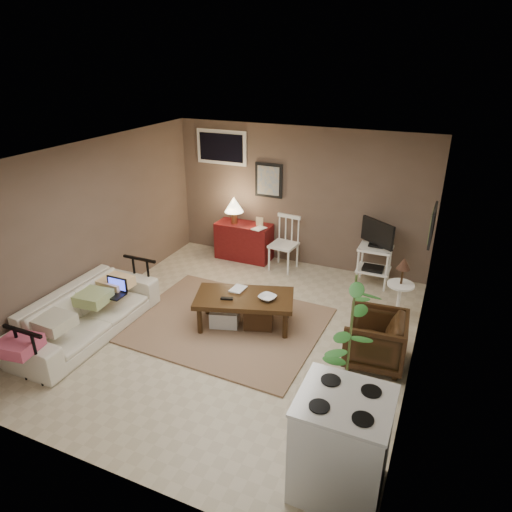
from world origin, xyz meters
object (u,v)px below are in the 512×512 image
at_px(armchair, 375,337).
at_px(sofa, 85,307).
at_px(stove, 341,445).
at_px(red_console, 243,238).
at_px(potted_plant, 350,339).
at_px(tv_stand, 375,252).
at_px(spindle_chair, 284,245).
at_px(side_table, 401,283).
at_px(coffee_table, 244,309).

bearing_deg(armchair, sofa, -80.40).
bearing_deg(sofa, armchair, -75.89).
bearing_deg(stove, red_console, 124.65).
xyz_separation_m(armchair, stove, (0.05, -1.91, 0.13)).
distance_m(red_console, stove, 4.95).
distance_m(sofa, potted_plant, 3.50).
bearing_deg(potted_plant, red_console, 130.67).
bearing_deg(tv_stand, spindle_chair, -179.55).
height_order(spindle_chair, potted_plant, potted_plant).
bearing_deg(stove, potted_plant, 100.54).
height_order(spindle_chair, armchair, spindle_chair).
distance_m(tv_stand, armchair, 2.12).
xyz_separation_m(side_table, armchair, (-0.13, -1.08, -0.25)).
distance_m(armchair, stove, 1.91).
xyz_separation_m(tv_stand, side_table, (0.52, -0.99, 0.02)).
relative_size(tv_stand, stove, 1.11).
xyz_separation_m(side_table, stove, (-0.08, -2.98, -0.11)).
bearing_deg(potted_plant, side_table, 82.16).
distance_m(coffee_table, armchair, 1.78).
height_order(red_console, potted_plant, potted_plant).
distance_m(coffee_table, sofa, 2.09).
height_order(sofa, side_table, side_table).
bearing_deg(spindle_chair, coffee_table, -85.62).
xyz_separation_m(spindle_chair, armchair, (1.93, -2.05, -0.08)).
xyz_separation_m(tv_stand, potted_plant, (0.25, -2.96, 0.27)).
height_order(sofa, spindle_chair, spindle_chair).
bearing_deg(armchair, side_table, 168.59).
relative_size(coffee_table, tv_stand, 1.33).
bearing_deg(potted_plant, tv_stand, 94.90).
bearing_deg(sofa, coffee_table, -61.51).
height_order(red_console, tv_stand, red_console).
relative_size(sofa, stove, 2.16).
relative_size(potted_plant, stove, 1.62).
bearing_deg(spindle_chair, armchair, -46.77).
relative_size(coffee_table, side_table, 1.50).
bearing_deg(potted_plant, stove, -79.46).
bearing_deg(tv_stand, potted_plant, -85.10).
xyz_separation_m(tv_stand, armchair, (0.39, -2.07, -0.22)).
height_order(sofa, armchair, sofa).
bearing_deg(coffee_table, armchair, -2.79).
distance_m(side_table, stove, 2.99).
height_order(coffee_table, potted_plant, potted_plant).
bearing_deg(red_console, armchair, -38.08).
height_order(sofa, tv_stand, tv_stand).
bearing_deg(tv_stand, coffee_table, -125.01).
relative_size(tv_stand, armchair, 1.53).
relative_size(red_console, spindle_chair, 1.23).
relative_size(spindle_chair, armchair, 1.32).
bearing_deg(armchair, red_console, -132.60).
distance_m(tv_stand, potted_plant, 2.98).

